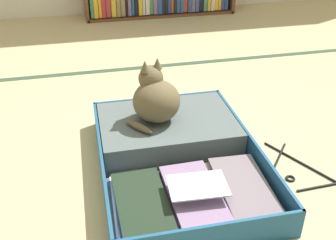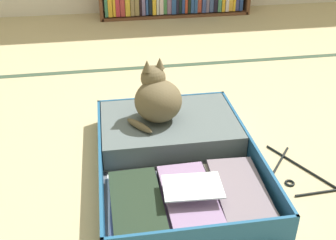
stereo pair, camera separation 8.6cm
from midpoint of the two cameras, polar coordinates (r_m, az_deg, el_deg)
ground_plane at (r=1.83m, az=2.48°, el=-5.46°), size 10.00×10.00×0.00m
tatami_border at (r=2.74m, az=-3.30°, el=7.43°), size 4.80×0.05×0.00m
open_suitcase at (r=1.80m, az=-0.41°, el=-4.24°), size 0.66×0.93×0.12m
black_cat at (r=1.84m, az=-3.18°, el=3.00°), size 0.29×0.28×0.28m
clothes_hanger at (r=1.83m, az=16.99°, el=-6.77°), size 0.32×0.43×0.01m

